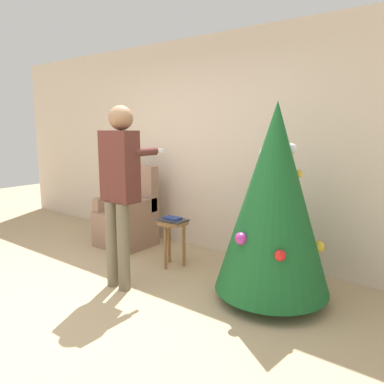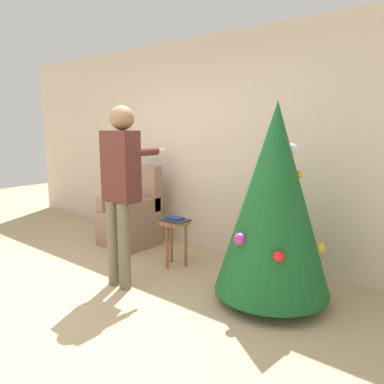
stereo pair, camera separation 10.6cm
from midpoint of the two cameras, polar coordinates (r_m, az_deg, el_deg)
The scene contains 8 objects.
ground_plane at distance 3.63m, azimuth -18.54°, elevation -16.72°, with size 14.00×14.00×0.00m, color tan.
wall_back at distance 4.81m, azimuth 3.71°, elevation 7.00°, with size 8.00×0.06×2.70m.
christmas_tree at distance 3.42m, azimuth 13.30°, elevation -1.07°, with size 1.05×1.05×1.82m.
armchair at distance 5.16m, azimuth -8.59°, elevation -3.83°, with size 0.66×0.62×1.08m.
person_standing at distance 3.71m, azimuth -9.98°, elevation 1.75°, with size 0.40×0.57×1.80m.
side_stool at distance 4.31m, azimuth -1.95°, elevation -5.71°, with size 0.37×0.37×0.54m.
laptop at distance 4.28m, azimuth -1.96°, elevation -4.26°, with size 0.32×0.22×0.02m.
book at distance 4.27m, azimuth -1.96°, elevation -3.97°, with size 0.20×0.11×0.02m.
Camera 2 is at (2.84, -1.63, 1.60)m, focal length 35.00 mm.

